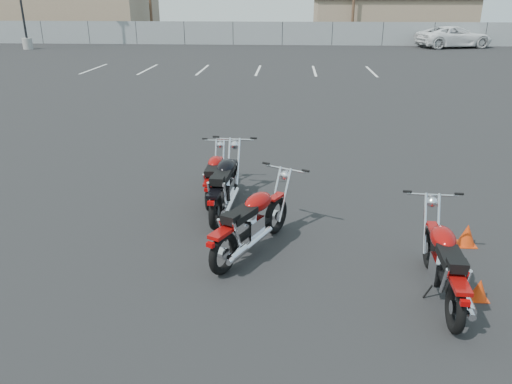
# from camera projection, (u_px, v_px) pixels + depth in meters

# --- Properties ---
(ground) EXTENTS (120.00, 120.00, 0.00)m
(ground) POSITION_uv_depth(u_px,v_px,m) (241.00, 243.00, 8.03)
(ground) COLOR black
(ground) RESTS_ON ground
(motorcycle_front_red) EXTENTS (0.75, 1.93, 0.95)m
(motorcycle_front_red) POSITION_uv_depth(u_px,v_px,m) (215.00, 176.00, 9.71)
(motorcycle_front_red) COLOR black
(motorcycle_front_red) RESTS_ON ground
(motorcycle_second_black) EXTENTS (0.89, 2.29, 1.12)m
(motorcycle_second_black) POSITION_uv_depth(u_px,v_px,m) (225.00, 185.00, 9.05)
(motorcycle_second_black) COLOR black
(motorcycle_second_black) RESTS_ON ground
(motorcycle_third_red) EXTENTS (1.43, 2.15, 1.10)m
(motorcycle_third_red) POSITION_uv_depth(u_px,v_px,m) (252.00, 222.00, 7.58)
(motorcycle_third_red) COLOR black
(motorcycle_third_red) RESTS_ON ground
(motorcycle_rear_red) EXTENTS (0.85, 2.20, 1.07)m
(motorcycle_rear_red) POSITION_uv_depth(u_px,v_px,m) (444.00, 263.00, 6.44)
(motorcycle_rear_red) COLOR black
(motorcycle_rear_red) RESTS_ON ground
(training_cone_near) EXTENTS (0.29, 0.29, 0.35)m
(training_cone_near) POSITION_uv_depth(u_px,v_px,m) (467.00, 235.00, 7.91)
(training_cone_near) COLOR red
(training_cone_near) RESTS_ON ground
(training_cone_far) EXTENTS (0.24, 0.24, 0.28)m
(training_cone_far) POSITION_uv_depth(u_px,v_px,m) (479.00, 289.00, 6.51)
(training_cone_far) COLOR red
(training_cone_far) RESTS_ON ground
(light_pole_west) EXTENTS (0.80, 0.70, 11.27)m
(light_pole_west) POSITION_uv_depth(u_px,v_px,m) (22.00, 6.00, 36.20)
(light_pole_west) COLOR #999791
(light_pole_west) RESTS_ON ground
(chainlink_fence) EXTENTS (80.06, 0.06, 1.80)m
(chainlink_fence) POSITION_uv_depth(u_px,v_px,m) (282.00, 33.00, 40.20)
(chainlink_fence) COLOR gray
(chainlink_fence) RESTS_ON ground
(tan_building_west) EXTENTS (18.40, 10.40, 4.30)m
(tan_building_west) POSITION_uv_depth(u_px,v_px,m) (54.00, 13.00, 47.62)
(tan_building_west) COLOR #91795D
(tan_building_west) RESTS_ON ground
(tan_building_east) EXTENTS (14.40, 9.40, 3.70)m
(tan_building_east) POSITION_uv_depth(u_px,v_px,m) (389.00, 17.00, 47.57)
(tan_building_east) COLOR #91795D
(tan_building_east) RESTS_ON ground
(parking_line_stripes) EXTENTS (15.12, 4.00, 0.01)m
(parking_line_stripes) POSITION_uv_depth(u_px,v_px,m) (230.00, 70.00, 26.76)
(parking_line_stripes) COLOR silver
(parking_line_stripes) RESTS_ON ground
(white_van) EXTENTS (4.33, 7.07, 2.51)m
(white_van) POSITION_uv_depth(u_px,v_px,m) (455.00, 31.00, 37.97)
(white_van) COLOR white
(white_van) RESTS_ON ground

